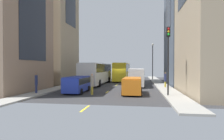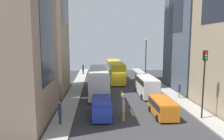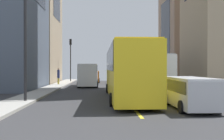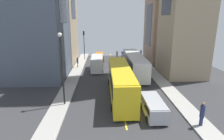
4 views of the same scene
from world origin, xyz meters
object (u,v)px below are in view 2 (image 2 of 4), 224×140
object	(u,v)px
city_bus_white	(99,78)
delivery_van_white	(147,85)
car_orange_1	(162,106)
car_blue_2	(102,106)
streetcar_yellow	(115,69)
traffic_light_near_corner	(204,72)
pedestrian_crossing_mid	(123,109)
pedestrian_waiting_curb	(83,69)
pedestrian_crossing_near	(60,112)
pedestrian_walking_far	(179,90)
car_silver_0	(100,72)

from	to	relation	value
city_bus_white	delivery_van_white	size ratio (longest dim) A/B	2.10
car_orange_1	car_blue_2	xyz separation A→B (m)	(-5.97, 0.24, 0.03)
streetcar_yellow	traffic_light_near_corner	distance (m)	22.10
streetcar_yellow	pedestrian_crossing_mid	size ratio (longest dim) A/B	6.08
city_bus_white	pedestrian_waiting_curb	bearing A→B (deg)	101.10
city_bus_white	car_orange_1	distance (m)	12.18
pedestrian_waiting_curb	traffic_light_near_corner	bearing A→B (deg)	116.38
streetcar_yellow	pedestrian_crossing_near	world-z (taller)	streetcar_yellow
streetcar_yellow	car_blue_2	xyz separation A→B (m)	(-3.06, -19.54, -1.10)
pedestrian_crossing_mid	pedestrian_waiting_curb	size ratio (longest dim) A/B	0.97
car_orange_1	traffic_light_near_corner	size ratio (longest dim) A/B	0.70
car_blue_2	pedestrian_walking_far	size ratio (longest dim) A/B	2.25
streetcar_yellow	pedestrian_walking_far	world-z (taller)	streetcar_yellow
pedestrian_crossing_mid	traffic_light_near_corner	world-z (taller)	traffic_light_near_corner
pedestrian_crossing_mid	city_bus_white	bearing A→B (deg)	-73.96
car_orange_1	traffic_light_near_corner	xyz separation A→B (m)	(3.37, -1.27, 3.52)
pedestrian_crossing_near	traffic_light_near_corner	distance (m)	13.41
car_silver_0	car_orange_1	size ratio (longest dim) A/B	1.05
car_silver_0	car_orange_1	distance (m)	25.40
city_bus_white	pedestrian_crossing_mid	bearing A→B (deg)	-79.39
city_bus_white	streetcar_yellow	bearing A→B (deg)	70.87
car_silver_0	streetcar_yellow	bearing A→B (deg)	-60.61
streetcar_yellow	car_orange_1	distance (m)	20.03
car_orange_1	pedestrian_walking_far	xyz separation A→B (m)	(4.05, 5.91, 0.20)
pedestrian_crossing_near	traffic_light_near_corner	xyz separation A→B (m)	(12.99, 0.40, 3.28)
car_silver_0	pedestrian_waiting_curb	bearing A→B (deg)	147.58
pedestrian_crossing_mid	traffic_light_near_corner	distance (m)	8.11
car_blue_2	car_silver_0	bearing A→B (deg)	89.39
car_silver_0	delivery_van_white	bearing A→B (deg)	-70.37
streetcar_yellow	pedestrian_waiting_curb	distance (m)	9.82
pedestrian_walking_far	pedestrian_crossing_mid	world-z (taller)	pedestrian_crossing_mid
car_silver_0	traffic_light_near_corner	bearing A→B (deg)	-70.77
streetcar_yellow	pedestrian_walking_far	distance (m)	15.55
streetcar_yellow	car_blue_2	size ratio (longest dim) A/B	2.93
car_orange_1	city_bus_white	bearing A→B (deg)	120.38
streetcar_yellow	pedestrian_crossing_mid	world-z (taller)	streetcar_yellow
streetcar_yellow	car_blue_2	distance (m)	19.81
delivery_van_white	car_orange_1	distance (m)	7.95
delivery_van_white	pedestrian_waiting_curb	world-z (taller)	delivery_van_white
car_silver_0	pedestrian_crossing_near	size ratio (longest dim) A/B	2.32
car_silver_0	car_blue_2	xyz separation A→B (m)	(-0.26, -24.51, 0.06)
delivery_van_white	traffic_light_near_corner	distance (m)	10.15
delivery_van_white	pedestrian_crossing_near	size ratio (longest dim) A/B	3.04
delivery_van_white	pedestrian_waiting_curb	distance (m)	21.49
pedestrian_crossing_near	pedestrian_walking_far	bearing A→B (deg)	-78.53
city_bus_white	pedestrian_crossing_near	bearing A→B (deg)	-106.02
city_bus_white	pedestrian_crossing_mid	xyz separation A→B (m)	(2.15, -11.45, -0.88)
pedestrian_walking_far	traffic_light_near_corner	bearing A→B (deg)	85.86
car_silver_0	car_blue_2	distance (m)	24.51
car_orange_1	streetcar_yellow	bearing A→B (deg)	98.36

